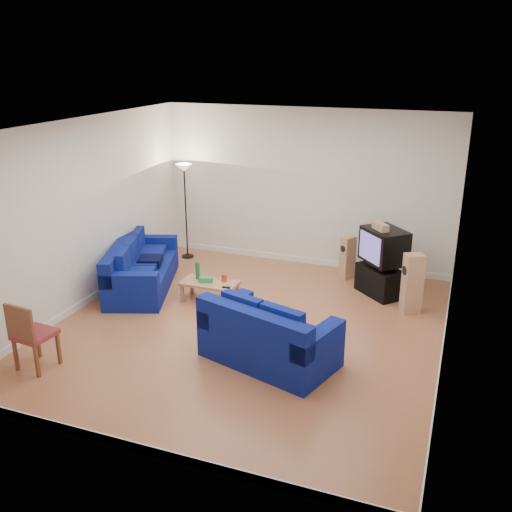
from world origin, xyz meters
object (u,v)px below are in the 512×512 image
(sofa_three_seat, at_px, (139,271))
(tv_stand, at_px, (379,281))
(television, at_px, (384,246))
(sofa_loveseat, at_px, (267,340))
(coffee_table, at_px, (210,285))

(sofa_three_seat, bearing_deg, tv_stand, 86.86)
(television, bearing_deg, sofa_loveseat, -62.53)
(sofa_loveseat, bearing_deg, coffee_table, 152.12)
(sofa_loveseat, distance_m, tv_stand, 3.21)
(sofa_loveseat, height_order, tv_stand, sofa_loveseat)
(sofa_three_seat, xyz_separation_m, sofa_loveseat, (3.16, -1.75, 0.02))
(television, bearing_deg, sofa_three_seat, -115.34)
(sofa_loveseat, distance_m, coffee_table, 2.35)
(coffee_table, xyz_separation_m, tv_stand, (2.78, 1.35, -0.05))
(sofa_three_seat, relative_size, tv_stand, 2.89)
(tv_stand, bearing_deg, television, 101.39)
(sofa_three_seat, relative_size, sofa_loveseat, 1.20)
(coffee_table, bearing_deg, television, 26.49)
(tv_stand, xyz_separation_m, television, (0.03, 0.04, 0.67))
(sofa_loveseat, relative_size, television, 2.12)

